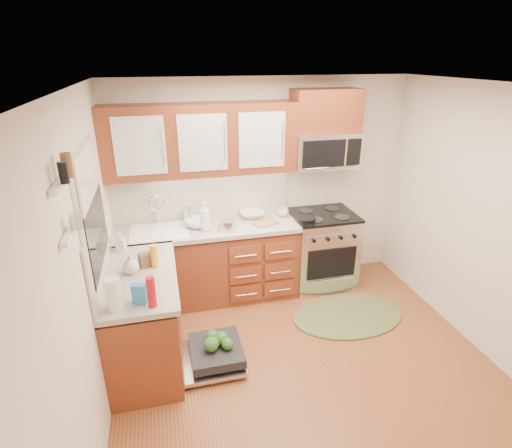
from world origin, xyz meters
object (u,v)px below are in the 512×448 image
object	(u,v)px
upper_cabinets	(201,140)
cup	(283,212)
range	(321,249)
microwave	(324,150)
sink	(160,242)
rug	(348,315)
cutting_board	(266,223)
paper_towel_roll	(114,294)
bowl_a	(252,214)
stock_pot	(227,225)
skillet	(306,219)
bowl_b	(198,223)
dishwasher	(212,355)

from	to	relation	value
upper_cabinets	cup	xyz separation A→B (m)	(0.93, -0.04, -0.90)
range	microwave	size ratio (longest dim) A/B	1.25
sink	range	bearing A→B (deg)	0.30
microwave	rug	world-z (taller)	microwave
cup	sink	bearing A→B (deg)	-175.59
range	cutting_board	distance (m)	0.87
paper_towel_roll	bowl_a	bearing A→B (deg)	47.46
sink	paper_towel_roll	size ratio (longest dim) A/B	2.37
microwave	rug	xyz separation A→B (m)	(0.04, -0.88, -1.69)
rug	bowl_a	distance (m)	1.59
upper_cabinets	microwave	size ratio (longest dim) A/B	2.70
stock_pot	paper_towel_roll	xyz separation A→B (m)	(-1.09, -1.27, 0.07)
range	sink	xyz separation A→B (m)	(-1.93, -0.01, 0.33)
upper_cabinets	microwave	bearing A→B (deg)	-1.02
upper_cabinets	rug	world-z (taller)	upper_cabinets
cutting_board	skillet	bearing A→B (deg)	-10.37
bowl_b	cup	world-z (taller)	cup
bowl_a	upper_cabinets	bearing A→B (deg)	-177.45
upper_cabinets	cup	size ratio (longest dim) A/B	15.80
rug	cup	world-z (taller)	cup
cup	bowl_b	bearing A→B (deg)	-176.30
skillet	stock_pot	world-z (taller)	stock_pot
cup	paper_towel_roll	bearing A→B (deg)	-140.23
skillet	stock_pot	bearing A→B (deg)	178.78
microwave	paper_towel_roll	distance (m)	2.81
dishwasher	cutting_board	distance (m)	1.57
range	skillet	distance (m)	0.59
sink	skillet	distance (m)	1.66
upper_cabinets	paper_towel_roll	bearing A→B (deg)	-119.58
cup	bowl_a	bearing A→B (deg)	169.34
cutting_board	bowl_b	distance (m)	0.77
stock_pot	upper_cabinets	bearing A→B (deg)	127.71
sink	rug	size ratio (longest dim) A/B	0.49
microwave	dishwasher	xyz separation A→B (m)	(-1.54, -1.25, -1.60)
dishwasher	cutting_board	world-z (taller)	cutting_board
range	bowl_b	bearing A→B (deg)	178.65
upper_cabinets	rug	xyz separation A→B (m)	(1.44, -0.90, -1.86)
dishwasher	bowl_b	size ratio (longest dim) A/B	2.45
skillet	bowl_a	distance (m)	0.65
skillet	upper_cabinets	bearing A→B (deg)	165.36
sink	upper_cabinets	bearing A→B (deg)	16.45
skillet	paper_towel_roll	size ratio (longest dim) A/B	0.85
dishwasher	sink	bearing A→B (deg)	109.20
microwave	rug	size ratio (longest dim) A/B	0.60
skillet	bowl_b	distance (m)	1.24
microwave	bowl_b	bearing A→B (deg)	-176.78
bowl_a	cup	world-z (taller)	cup
skillet	rug	bearing A→B (deg)	-62.41
sink	cutting_board	xyz separation A→B (m)	(1.19, -0.06, 0.13)
upper_cabinets	skillet	world-z (taller)	upper_cabinets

